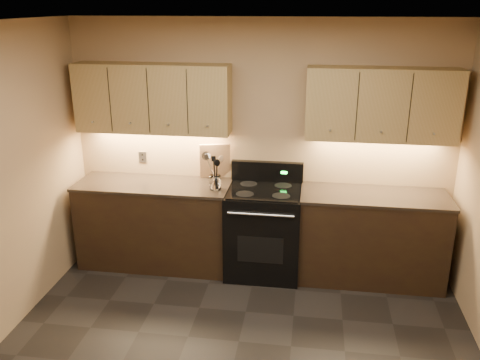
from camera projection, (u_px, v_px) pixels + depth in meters
name	position (u px, v px, depth m)	size (l,w,h in m)	color
ceiling	(227.00, 25.00, 3.04)	(4.00, 4.00, 0.00)	silver
wall_back	(260.00, 146.00, 5.34)	(4.00, 0.04, 2.60)	#9A7A5A
counter_left	(155.00, 224.00, 5.49)	(1.62, 0.62, 0.93)	black
counter_right	(371.00, 237.00, 5.18)	(1.46, 0.62, 0.93)	black
stove	(264.00, 230.00, 5.31)	(0.76, 0.68, 1.14)	black
upper_cab_left	(153.00, 98.00, 5.19)	(1.60, 0.30, 0.70)	tan
upper_cab_right	(382.00, 105.00, 4.87)	(1.44, 0.30, 0.70)	tan
outlet_plate	(143.00, 157.00, 5.58)	(0.09, 0.01, 0.12)	#B2B5BA
utensil_crock	(215.00, 183.00, 5.16)	(0.13, 0.13, 0.14)	white
cutting_board	(215.00, 161.00, 5.41)	(0.32, 0.02, 0.41)	tan
wooden_spoon	(212.00, 172.00, 5.11)	(0.06, 0.06, 0.33)	tan
black_spoon	(216.00, 171.00, 5.14)	(0.06, 0.06, 0.35)	black
black_turner	(216.00, 172.00, 5.10)	(0.08, 0.08, 0.34)	black
steel_spatula	(218.00, 170.00, 5.12)	(0.08, 0.08, 0.38)	silver
steel_skimmer	(219.00, 170.00, 5.10)	(0.09, 0.09, 0.37)	silver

